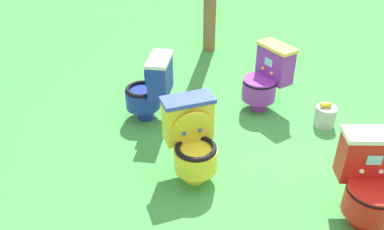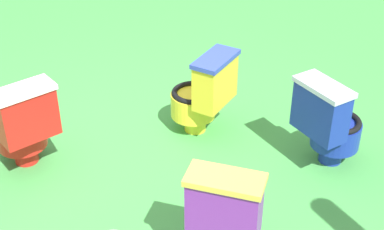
{
  "view_description": "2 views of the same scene",
  "coord_description": "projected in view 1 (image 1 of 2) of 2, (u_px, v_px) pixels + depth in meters",
  "views": [
    {
      "loc": [
        -0.14,
        -2.9,
        2.36
      ],
      "look_at": [
        -0.84,
        -0.1,
        0.53
      ],
      "focal_mm": 37.31,
      "sensor_mm": 36.0,
      "label": 1
    },
    {
      "loc": [
        0.97,
        3.19,
        2.61
      ],
      "look_at": [
        -0.5,
        0.17,
        0.49
      ],
      "focal_mm": 52.0,
      "sensor_mm": 36.0,
      "label": 2
    }
  ],
  "objects": [
    {
      "name": "toilet_red",
      "position": [
        369.0,
        181.0,
        2.95
      ],
      "size": [
        0.5,
        0.57,
        0.73
      ],
      "rotation": [
        0.0,
        0.0,
        3.37
      ],
      "color": "red",
      "rests_on": "ground"
    },
    {
      "name": "toilet_yellow",
      "position": [
        192.0,
        140.0,
        3.38
      ],
      "size": [
        0.61,
        0.63,
        0.73
      ],
      "rotation": [
        0.0,
        0.0,
        3.73
      ],
      "color": "yellow",
      "rests_on": "ground"
    },
    {
      "name": "toilet_blue",
      "position": [
        151.0,
        88.0,
        4.16
      ],
      "size": [
        0.53,
        0.45,
        0.73
      ],
      "rotation": [
        0.0,
        0.0,
        1.68
      ],
      "color": "#192D9E",
      "rests_on": "ground"
    },
    {
      "name": "toilet_purple",
      "position": [
        266.0,
        78.0,
        4.36
      ],
      "size": [
        0.63,
        0.63,
        0.73
      ],
      "rotation": [
        0.0,
        0.0,
        2.39
      ],
      "color": "purple",
      "rests_on": "ground"
    },
    {
      "name": "ground",
      "position": [
        285.0,
        170.0,
        3.61
      ],
      "size": [
        14.0,
        14.0,
        0.0
      ],
      "primitive_type": "plane",
      "color": "#429947"
    },
    {
      "name": "lemon_bucket",
      "position": [
        325.0,
        116.0,
        4.18
      ],
      "size": [
        0.22,
        0.22,
        0.28
      ],
      "color": "#B7B7BF",
      "rests_on": "ground"
    }
  ]
}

